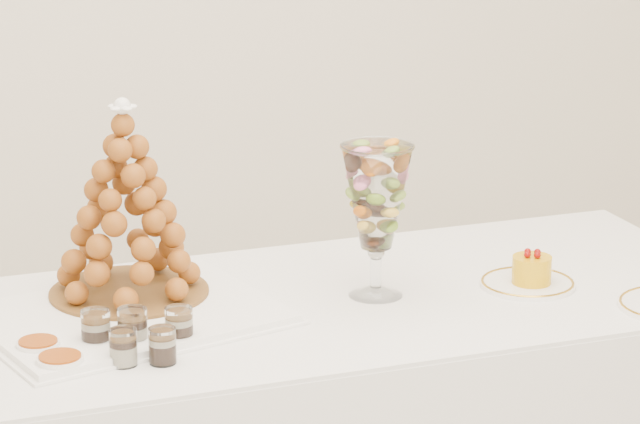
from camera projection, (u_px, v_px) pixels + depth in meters
name	position (u px, v px, depth m)	size (l,w,h in m)	color
lace_tray	(128.00, 316.00, 3.03)	(0.57, 0.42, 0.02)	white
macaron_vase	(377.00, 199.00, 3.12)	(0.15, 0.15, 0.32)	white
cake_plate	(527.00, 284.00, 3.23)	(0.20, 0.20, 0.01)	white
verrine_a	(96.00, 330.00, 2.88)	(0.06, 0.06, 0.08)	white
verrine_b	(133.00, 328.00, 2.88)	(0.06, 0.06, 0.08)	white
verrine_c	(179.00, 326.00, 2.90)	(0.05, 0.05, 0.07)	white
verrine_d	(123.00, 347.00, 2.80)	(0.05, 0.05, 0.07)	white
verrine_e	(162.00, 346.00, 2.81)	(0.05, 0.05, 0.07)	white
ramekin_back	(38.00, 348.00, 2.85)	(0.08, 0.08, 0.03)	white
ramekin_front	(60.00, 364.00, 2.78)	(0.09, 0.09, 0.03)	white
croquembouche	(126.00, 200.00, 3.07)	(0.33, 0.33, 0.41)	brown
mousse_cake	(532.00, 269.00, 3.21)	(0.08, 0.08, 0.07)	#E0A40A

